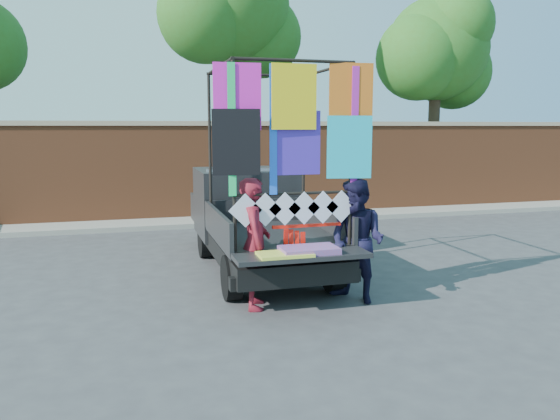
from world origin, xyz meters
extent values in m
plane|color=#38383A|center=(0.00, 0.00, 0.00)|extent=(90.00, 90.00, 0.00)
cube|color=brown|center=(0.00, 7.00, 1.25)|extent=(30.00, 0.35, 2.50)
cube|color=tan|center=(0.00, 7.00, 2.55)|extent=(30.00, 0.45, 0.12)
cube|color=gray|center=(0.00, 6.30, 0.06)|extent=(30.00, 1.20, 0.12)
cylinder|color=#38281C|center=(1.00, 8.20, 2.73)|extent=(0.36, 0.36, 5.46)
sphere|color=#2E601B|center=(1.00, 8.20, 5.85)|extent=(3.20, 3.20, 3.20)
sphere|color=#2E601B|center=(1.90, 8.60, 5.07)|extent=(2.40, 2.40, 2.40)
sphere|color=#2E601B|center=(0.20, 7.90, 5.46)|extent=(2.60, 2.60, 2.60)
cylinder|color=#38281C|center=(7.50, 8.20, 2.27)|extent=(0.36, 0.36, 4.55)
sphere|color=#2E601B|center=(7.50, 8.20, 4.88)|extent=(3.20, 3.20, 3.20)
sphere|color=#2E601B|center=(8.40, 8.60, 4.23)|extent=(2.40, 2.40, 2.40)
sphere|color=#2E601B|center=(6.70, 7.90, 4.55)|extent=(2.60, 2.60, 2.60)
sphere|color=#2E601B|center=(7.80, 7.60, 5.52)|extent=(2.20, 2.20, 2.20)
cylinder|color=black|center=(-0.63, 2.70, 0.33)|extent=(0.22, 0.66, 0.66)
cylinder|color=black|center=(-0.63, 0.00, 0.33)|extent=(0.22, 0.66, 0.66)
cylinder|color=black|center=(0.92, 2.70, 0.33)|extent=(0.22, 0.66, 0.66)
cylinder|color=black|center=(0.92, 0.00, 0.33)|extent=(0.22, 0.66, 0.66)
cube|color=black|center=(0.14, 1.30, 0.50)|extent=(1.69, 4.19, 0.30)
cube|color=black|center=(0.14, 0.55, 0.78)|extent=(1.79, 2.29, 0.10)
cube|color=black|center=(-0.73, 0.55, 1.00)|extent=(0.06, 2.29, 0.45)
cube|color=black|center=(1.02, 0.55, 1.00)|extent=(0.06, 2.29, 0.45)
cube|color=black|center=(0.14, 1.68, 1.00)|extent=(1.79, 0.06, 0.45)
cube|color=black|center=(0.14, 2.65, 1.05)|extent=(1.79, 1.60, 1.25)
cube|color=#8C9EAD|center=(0.14, 2.20, 1.45)|extent=(1.60, 0.06, 0.55)
cube|color=#8C9EAD|center=(0.14, 3.39, 1.25)|extent=(1.60, 0.10, 0.70)
cube|color=black|center=(0.14, 3.74, 0.80)|extent=(1.74, 0.90, 0.55)
cube|color=black|center=(0.14, -0.84, 0.80)|extent=(1.79, 0.55, 0.06)
cube|color=black|center=(0.14, -0.61, 0.42)|extent=(1.84, 0.15, 0.18)
cylinder|color=black|center=(-0.67, -0.49, 2.07)|extent=(0.05, 0.05, 2.49)
cylinder|color=black|center=(-0.67, 1.60, 2.07)|extent=(0.05, 0.05, 2.49)
cylinder|color=black|center=(0.96, -0.49, 2.07)|extent=(0.05, 0.05, 2.49)
cylinder|color=black|center=(0.96, 1.60, 2.07)|extent=(0.05, 0.05, 2.49)
cylinder|color=black|center=(0.14, -0.49, 3.32)|extent=(1.69, 0.04, 0.04)
cylinder|color=black|center=(0.14, 1.60, 3.32)|extent=(1.69, 0.04, 0.04)
cylinder|color=black|center=(-0.67, 0.55, 3.32)|extent=(0.04, 2.14, 0.04)
cylinder|color=black|center=(0.96, 0.55, 3.32)|extent=(0.04, 2.14, 0.04)
cylinder|color=black|center=(0.14, -0.49, 1.58)|extent=(1.69, 0.04, 0.04)
cube|color=#F51BC7|center=(-0.60, -0.51, 2.87)|extent=(0.62, 0.01, 0.85)
cube|color=yellow|center=(0.14, -0.55, 2.87)|extent=(0.62, 0.01, 0.85)
cube|color=#D26318|center=(0.89, -0.51, 2.87)|extent=(0.62, 0.01, 0.85)
cube|color=black|center=(-0.60, -0.55, 2.22)|extent=(0.62, 0.01, 0.85)
cube|color=#4526C2|center=(0.14, -0.51, 2.22)|extent=(0.62, 0.01, 0.85)
cube|color=#0EA9C6|center=(0.89, -0.55, 2.22)|extent=(0.62, 0.01, 0.85)
cube|color=#1BD96D|center=(-0.70, -0.53, 2.42)|extent=(0.10, 0.01, 1.69)
cube|color=#CA21B7|center=(0.99, -0.53, 2.42)|extent=(0.10, 0.01, 1.69)
cube|color=#1C60FF|center=(-0.16, -0.53, 2.42)|extent=(0.10, 0.01, 1.69)
cube|color=white|center=(-0.53, -0.52, 1.38)|extent=(0.45, 0.01, 0.45)
cube|color=white|center=(-0.26, -0.52, 1.38)|extent=(0.45, 0.01, 0.45)
cube|color=white|center=(0.01, -0.52, 1.38)|extent=(0.45, 0.01, 0.45)
cube|color=white|center=(0.28, -0.52, 1.38)|extent=(0.45, 0.01, 0.45)
cube|color=white|center=(0.55, -0.52, 1.38)|extent=(0.45, 0.01, 0.45)
cube|color=white|center=(0.82, -0.52, 1.38)|extent=(0.45, 0.01, 0.45)
cube|color=#E03151|center=(0.24, -0.84, 0.87)|extent=(0.75, 0.45, 0.08)
cube|color=#D6E147|center=(-0.11, -0.91, 0.85)|extent=(0.70, 0.40, 0.04)
imported|color=maroon|center=(-0.38, -0.39, 0.90)|extent=(0.55, 0.72, 1.79)
imported|color=black|center=(1.06, -0.53, 0.88)|extent=(1.03, 1.08, 1.76)
cube|color=#FF1A0D|center=(0.34, -0.46, 1.12)|extent=(0.99, 0.08, 0.04)
cube|color=#FF1A0D|center=(0.03, -0.48, 0.81)|extent=(0.06, 0.02, 0.57)
cube|color=#FF1A0D|center=(0.11, -0.48, 0.79)|extent=(0.06, 0.02, 0.57)
cube|color=#FF1A0D|center=(0.19, -0.48, 0.77)|extent=(0.06, 0.02, 0.57)
cube|color=#FF1A0D|center=(0.28, -0.48, 0.75)|extent=(0.06, 0.02, 0.57)
camera|label=1|loc=(-2.01, -7.47, 2.47)|focal=35.00mm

